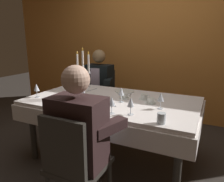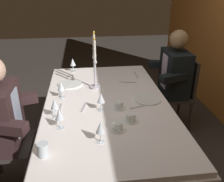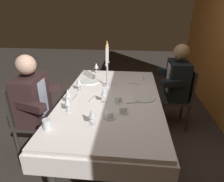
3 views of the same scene
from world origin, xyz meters
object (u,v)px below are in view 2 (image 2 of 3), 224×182
object	(u,v)px
wine_glass_1	(101,98)
coffee_cup_1	(118,126)
wine_glass_5	(59,115)
coffee_cup_0	(119,105)
candelabra	(95,66)
wine_glass_4	(55,104)
dining_table	(107,114)
wine_glass_0	(73,62)
coffee_cup_2	(131,118)
dinner_plate_0	(147,99)
dinner_plate_1	(70,84)
seated_diner_1	(0,117)
seated_diner_0	(175,73)
water_tumbler_0	(43,150)
wine_glass_2	(61,86)
wine_glass_3	(101,128)

from	to	relation	value
wine_glass_1	coffee_cup_1	bearing A→B (deg)	18.32
wine_glass_5	coffee_cup_0	distance (m)	0.55
candelabra	wine_glass_4	xyz separation A→B (m)	(0.53, -0.35, -0.12)
dining_table	wine_glass_5	distance (m)	0.59
candelabra	wine_glass_1	bearing A→B (deg)	2.45
wine_glass_0	coffee_cup_2	bearing A→B (deg)	22.05
wine_glass_1	dining_table	bearing A→B (deg)	156.54
dining_table	dinner_plate_0	size ratio (longest dim) A/B	7.87
dining_table	coffee_cup_0	xyz separation A→B (m)	(0.12, 0.09, 0.15)
candelabra	dinner_plate_1	distance (m)	0.36
wine_glass_1	seated_diner_1	size ratio (longest dim) A/B	0.13
coffee_cup_2	seated_diner_0	bearing A→B (deg)	143.63
wine_glass_0	wine_glass_4	size ratio (longest dim) A/B	1.00
wine_glass_5	coffee_cup_1	size ratio (longest dim) A/B	1.24
water_tumbler_0	seated_diner_0	world-z (taller)	seated_diner_0
wine_glass_2	seated_diner_1	distance (m)	0.57
wine_glass_4	coffee_cup_0	distance (m)	0.54
wine_glass_1	coffee_cup_1	size ratio (longest dim) A/B	1.24
seated_diner_1	wine_glass_5	bearing A→B (deg)	64.56
dining_table	coffee_cup_1	size ratio (longest dim) A/B	14.70
coffee_cup_2	seated_diner_1	bearing A→B (deg)	-100.71
wine_glass_0	seated_diner_0	world-z (taller)	seated_diner_0
candelabra	seated_diner_0	bearing A→B (deg)	108.84
candelabra	water_tumbler_0	distance (m)	1.09
coffee_cup_0	water_tumbler_0	bearing A→B (deg)	-45.11
wine_glass_3	seated_diner_0	world-z (taller)	seated_diner_0
seated_diner_1	water_tumbler_0	bearing A→B (deg)	37.62
wine_glass_5	seated_diner_1	xyz separation A→B (m)	(-0.24, -0.50, -0.12)
seated_diner_0	wine_glass_5	bearing A→B (deg)	-50.91
wine_glass_0	coffee_cup_2	xyz separation A→B (m)	(1.16, 0.47, -0.09)
water_tumbler_0	wine_glass_2	bearing A→B (deg)	175.57
candelabra	coffee_cup_2	bearing A→B (deg)	19.84
dining_table	seated_diner_1	world-z (taller)	seated_diner_1
candelabra	seated_diner_0	xyz separation A→B (m)	(-0.33, 0.97, -0.24)
dinner_plate_0	wine_glass_3	world-z (taller)	wine_glass_3
wine_glass_4	water_tumbler_0	xyz separation A→B (m)	(0.47, -0.04, -0.07)
dinner_plate_0	wine_glass_4	bearing A→B (deg)	-75.45
water_tumbler_0	coffee_cup_2	xyz separation A→B (m)	(-0.34, 0.63, -0.02)
coffee_cup_1	wine_glass_0	bearing A→B (deg)	-164.52
dinner_plate_0	wine_glass_5	size ratio (longest dim) A/B	1.50
dining_table	water_tumbler_0	world-z (taller)	water_tumbler_0
coffee_cup_1	wine_glass_1	bearing A→B (deg)	-161.68
dinner_plate_0	wine_glass_1	xyz separation A→B (m)	(0.15, -0.44, 0.11)
dinner_plate_0	coffee_cup_0	distance (m)	0.31
wine_glass_1	wine_glass_3	distance (m)	0.44
coffee_cup_1	wine_glass_2	bearing A→B (deg)	-142.62
candelabra	coffee_cup_1	xyz separation A→B (m)	(0.77, 0.12, -0.21)
wine_glass_4	wine_glass_5	size ratio (longest dim) A/B	1.00
wine_glass_5	dining_table	bearing A→B (deg)	134.28
water_tumbler_0	seated_diner_1	bearing A→B (deg)	-142.38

